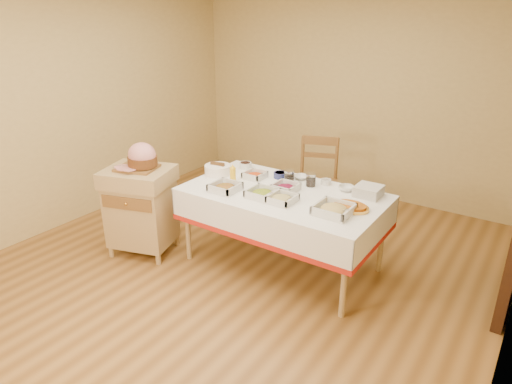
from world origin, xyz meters
TOP-DOWN VIEW (x-y plane):
  - room_shell at (0.00, 0.00)m, footprint 5.00×5.00m
  - dining_table at (0.30, 0.30)m, footprint 1.82×1.02m
  - butcher_cart at (-1.01, -0.25)m, footprint 0.75×0.69m
  - dining_chair at (0.15, 1.30)m, footprint 0.57×0.56m
  - ham_on_board at (-0.97, -0.22)m, footprint 0.39×0.37m
  - serving_dish_a at (-0.16, 0.03)m, footprint 0.25×0.25m
  - serving_dish_b at (0.20, 0.10)m, footprint 0.25×0.25m
  - serving_dish_c at (0.40, 0.10)m, footprint 0.23×0.23m
  - serving_dish_d at (0.88, 0.14)m, footprint 0.29×0.29m
  - serving_dish_e at (-0.13, 0.46)m, footprint 0.20×0.20m
  - serving_dish_f at (0.30, 0.34)m, footprint 0.22×0.21m
  - small_bowl_left at (-0.38, 0.66)m, footprint 0.13×0.13m
  - small_bowl_mid at (0.08, 0.61)m, footprint 0.13×0.13m
  - small_bowl_right at (0.53, 0.70)m, footprint 0.10×0.10m
  - bowl_white_imported at (0.27, 0.69)m, footprint 0.18×0.18m
  - bowl_small_imported at (0.76, 0.66)m, footprint 0.19×0.19m
  - preserve_jar_left at (0.22, 0.54)m, footprint 0.10×0.10m
  - preserve_jar_right at (0.43, 0.58)m, footprint 0.10×0.10m
  - mustard_bottle at (-0.24, 0.25)m, footprint 0.06×0.06m
  - bread_basket at (-0.50, 0.34)m, footprint 0.26×0.26m
  - plate_stack at (0.98, 0.65)m, footprint 0.22×0.22m
  - brass_platter at (0.95, 0.30)m, footprint 0.33×0.23m

SIDE VIEW (x-z plane):
  - butcher_cart at x=-1.01m, z-range 0.06..0.95m
  - dining_chair at x=0.15m, z-range 0.01..1.01m
  - dining_table at x=0.30m, z-range 0.22..0.98m
  - bowl_white_imported at x=0.27m, z-range 0.76..0.80m
  - brass_platter at x=0.95m, z-range 0.76..0.80m
  - bowl_small_imported at x=0.76m, z-range 0.76..0.80m
  - small_bowl_right at x=0.53m, z-range 0.76..0.81m
  - serving_dish_e at x=-0.13m, z-range 0.74..0.84m
  - serving_dish_c at x=0.40m, z-range 0.74..0.84m
  - small_bowl_mid at x=0.08m, z-range 0.76..0.82m
  - serving_dish_b at x=0.20m, z-range 0.74..0.84m
  - serving_dish_f at x=0.30m, z-range 0.74..0.84m
  - small_bowl_left at x=-0.38m, z-range 0.76..0.82m
  - serving_dish_a at x=-0.16m, z-range 0.74..0.85m
  - serving_dish_d at x=0.88m, z-range 0.74..0.85m
  - plate_stack at x=0.98m, z-range 0.76..0.85m
  - bread_basket at x=-0.50m, z-range 0.75..0.87m
  - preserve_jar_right at x=0.43m, z-range 0.75..0.88m
  - preserve_jar_left at x=0.22m, z-range 0.75..0.88m
  - mustard_bottle at x=-0.24m, z-range 0.75..0.93m
  - ham_on_board at x=-0.97m, z-range 0.87..1.13m
  - room_shell at x=0.00m, z-range -1.20..3.80m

